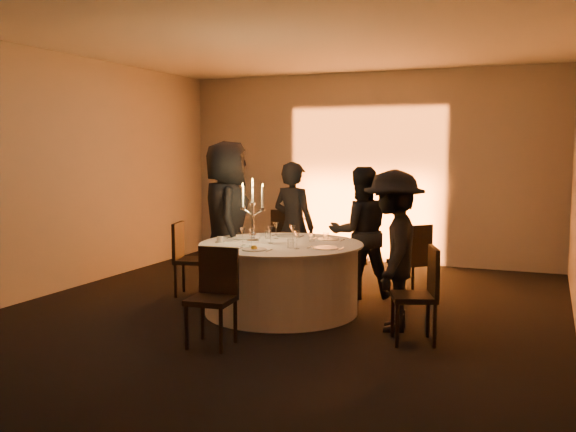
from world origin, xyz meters
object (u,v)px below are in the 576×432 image
at_px(banquet_table, 281,278).
at_px(chair_back_left, 289,241).
at_px(guest_back_right, 360,232).
at_px(coffee_cup, 220,240).
at_px(chair_back_right, 412,257).
at_px(chair_front, 214,291).
at_px(chair_right, 422,289).
at_px(guest_back_left, 294,226).
at_px(guest_right, 393,250).
at_px(chair_left, 187,255).
at_px(guest_left, 227,219).
at_px(candelabra, 253,220).

relative_size(banquet_table, chair_back_left, 1.84).
distance_m(guest_back_right, coffee_cup, 1.76).
bearing_deg(chair_back_right, chair_front, 17.66).
relative_size(chair_right, guest_back_left, 0.55).
height_order(guest_back_right, guest_right, guest_right).
bearing_deg(banquet_table, guest_back_right, 59.26).
relative_size(banquet_table, chair_back_right, 1.99).
height_order(chair_left, coffee_cup, chair_left).
height_order(chair_back_left, coffee_cup, chair_back_left).
bearing_deg(chair_left, chair_back_right, -86.82).
xyz_separation_m(guest_left, coffee_cup, (0.29, -0.72, -0.15)).
relative_size(chair_right, guest_back_right, 0.57).
relative_size(guest_left, coffee_cup, 17.22).
distance_m(chair_back_right, coffee_cup, 2.33).
relative_size(chair_right, guest_left, 0.48).
bearing_deg(chair_front, candelabra, 94.64).
bearing_deg(chair_left, chair_front, -156.44).
xyz_separation_m(chair_front, coffee_cup, (-0.53, 1.10, 0.30)).
relative_size(banquet_table, guest_right, 1.13).
bearing_deg(chair_right, guest_back_right, -166.63).
bearing_deg(chair_front, chair_back_left, 93.65).
distance_m(guest_right, candelabra, 1.65).
bearing_deg(banquet_table, guest_back_left, 104.93).
bearing_deg(chair_back_left, guest_right, 153.50).
xyz_separation_m(banquet_table, coffee_cup, (-0.65, -0.21, 0.42)).
relative_size(guest_back_left, guest_back_right, 1.03).
bearing_deg(coffee_cup, banquet_table, 17.65).
height_order(chair_left, chair_back_right, chair_back_right).
relative_size(chair_left, guest_right, 0.56).
bearing_deg(guest_right, chair_left, -110.48).
xyz_separation_m(guest_back_left, candelabra, (-0.03, -1.16, 0.20)).
distance_m(chair_right, chair_front, 1.92).
bearing_deg(chair_back_right, guest_back_left, -42.58).
height_order(banquet_table, guest_left, guest_left).
distance_m(guest_right, coffee_cup, 1.94).
bearing_deg(chair_right, guest_back_left, -150.74).
xyz_separation_m(guest_back_right, guest_right, (0.69, -1.23, 0.01)).
bearing_deg(guest_left, chair_right, -141.30).
distance_m(banquet_table, guest_right, 1.38).
bearing_deg(chair_left, banquet_table, -117.56).
height_order(guest_right, coffee_cup, guest_right).
relative_size(chair_left, guest_left, 0.48).
relative_size(chair_right, coffee_cup, 8.18).
xyz_separation_m(guest_back_right, candelabra, (-0.93, -1.06, 0.22)).
bearing_deg(guest_back_right, guest_left, -12.67).
relative_size(chair_left, coffee_cup, 8.18).
distance_m(chair_back_left, chair_right, 3.03).
relative_size(chair_back_right, chair_right, 1.01).
distance_m(guest_back_right, guest_right, 1.41).
bearing_deg(chair_left, chair_back_left, -49.64).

